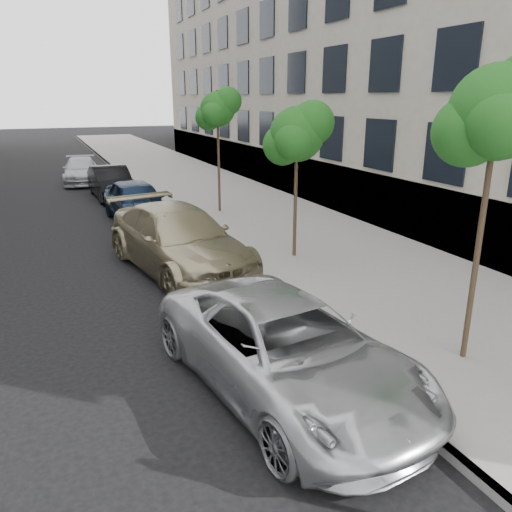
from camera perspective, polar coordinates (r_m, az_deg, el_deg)
ground at (r=7.13m, az=12.01°, el=-22.54°), size 160.00×160.00×0.00m
sidewalk at (r=29.68m, az=-8.34°, el=8.85°), size 6.40×72.00×0.14m
curb at (r=29.03m, az=-14.35°, el=8.30°), size 0.15×72.00×0.14m
tree_near at (r=8.80m, az=25.98°, el=14.55°), size 1.80×1.60×5.09m
tree_mid at (r=14.01m, az=4.81°, el=13.74°), size 1.81×1.61×4.36m
tree_far at (r=19.95m, az=-4.35°, el=16.37°), size 1.69×1.49×4.80m
minivan at (r=8.07m, az=3.49°, el=-10.48°), size 3.20×5.73×1.52m
suv at (r=13.71m, az=-8.81°, el=1.85°), size 3.39×6.26×1.72m
sedan_blue at (r=19.54m, az=-13.48°, el=6.10°), size 2.15×4.72×1.57m
sedan_black at (r=24.53m, az=-16.21°, el=8.07°), size 1.74×4.54×1.48m
sedan_rear at (r=29.53m, az=-19.34°, el=9.20°), size 2.28×4.79×1.35m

